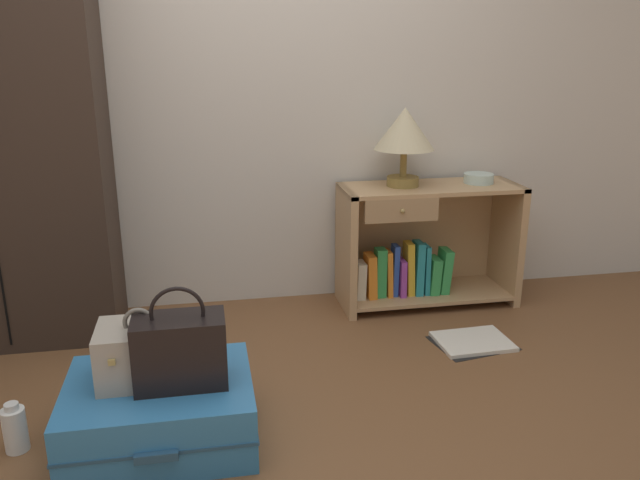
# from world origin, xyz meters

# --- Properties ---
(ground_plane) EXTENTS (9.00, 9.00, 0.00)m
(ground_plane) POSITION_xyz_m (0.00, 0.00, 0.00)
(ground_plane) COLOR brown
(back_wall) EXTENTS (6.40, 0.10, 2.60)m
(back_wall) POSITION_xyz_m (0.00, 1.50, 1.30)
(back_wall) COLOR beige
(back_wall) RESTS_ON ground_plane
(bookshelf) EXTENTS (0.97, 0.39, 0.67)m
(bookshelf) POSITION_xyz_m (0.96, 1.25, 0.32)
(bookshelf) COLOR tan
(bookshelf) RESTS_ON ground_plane
(table_lamp) EXTENTS (0.32, 0.32, 0.41)m
(table_lamp) POSITION_xyz_m (0.84, 1.25, 0.95)
(table_lamp) COLOR olive
(table_lamp) RESTS_ON bookshelf
(bowl) EXTENTS (0.16, 0.16, 0.05)m
(bowl) POSITION_xyz_m (1.27, 1.25, 0.69)
(bowl) COLOR silver
(bowl) RESTS_ON bookshelf
(suitcase_large) EXTENTS (0.67, 0.55, 0.24)m
(suitcase_large) POSITION_xyz_m (-0.40, 0.16, 0.12)
(suitcase_large) COLOR teal
(suitcase_large) RESTS_ON ground_plane
(train_case) EXTENTS (0.30, 0.25, 0.27)m
(train_case) POSITION_xyz_m (-0.45, 0.19, 0.34)
(train_case) COLOR #A89E8E
(train_case) RESTS_ON suitcase_large
(handbag) EXTENTS (0.32, 0.18, 0.37)m
(handbag) POSITION_xyz_m (-0.32, 0.13, 0.37)
(handbag) COLOR black
(handbag) RESTS_ON suitcase_large
(bottle) EXTENTS (0.08, 0.08, 0.19)m
(bottle) POSITION_xyz_m (-0.91, 0.19, 0.09)
(bottle) COLOR white
(bottle) RESTS_ON ground_plane
(open_book_on_floor) EXTENTS (0.41, 0.34, 0.02)m
(open_book_on_floor) POSITION_xyz_m (1.04, 0.68, 0.01)
(open_book_on_floor) COLOR white
(open_book_on_floor) RESTS_ON ground_plane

